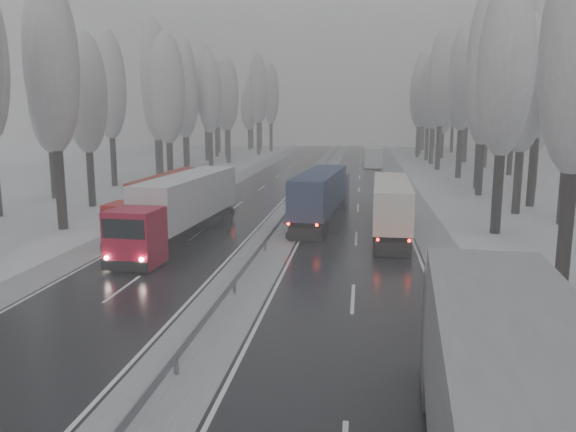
% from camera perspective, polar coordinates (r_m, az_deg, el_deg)
% --- Properties ---
extents(carriageway_right, '(7.50, 200.00, 0.03)m').
position_cam_1_polar(carriageway_right, '(42.23, 7.04, -0.54)').
color(carriageway_right, black).
rests_on(carriageway_right, ground).
extents(carriageway_left, '(7.50, 200.00, 0.03)m').
position_cam_1_polar(carriageway_left, '(43.58, -6.90, -0.20)').
color(carriageway_left, black).
rests_on(carriageway_left, ground).
extents(median_slush, '(3.00, 200.00, 0.04)m').
position_cam_1_polar(median_slush, '(42.59, -0.04, -0.36)').
color(median_slush, '#ADAFB5').
rests_on(median_slush, ground).
extents(shoulder_right, '(2.40, 200.00, 0.04)m').
position_cam_1_polar(shoulder_right, '(42.49, 13.73, -0.68)').
color(shoulder_right, '#ADAFB5').
rests_on(shoulder_right, ground).
extents(shoulder_left, '(2.40, 200.00, 0.04)m').
position_cam_1_polar(shoulder_left, '(45.06, -13.01, -0.04)').
color(shoulder_left, '#ADAFB5').
rests_on(shoulder_left, ground).
extents(median_guardrail, '(0.12, 200.00, 0.76)m').
position_cam_1_polar(median_guardrail, '(42.47, -0.04, 0.40)').
color(median_guardrail, slate).
rests_on(median_guardrail, ground).
extents(tree_18, '(3.60, 3.60, 16.58)m').
position_cam_1_polar(tree_18, '(39.66, 21.25, 13.67)').
color(tree_18, black).
rests_on(tree_18, ground).
extents(tree_19, '(3.60, 3.60, 14.57)m').
position_cam_1_polar(tree_19, '(44.96, 26.90, 11.15)').
color(tree_19, black).
rests_on(tree_19, ground).
extents(tree_20, '(3.60, 3.60, 15.71)m').
position_cam_1_polar(tree_20, '(48.32, 22.91, 12.17)').
color(tree_20, black).
rests_on(tree_20, ground).
extents(tree_21, '(3.60, 3.60, 18.62)m').
position_cam_1_polar(tree_21, '(52.88, 24.29, 13.87)').
color(tree_21, black).
rests_on(tree_21, ground).
extents(tree_22, '(3.60, 3.60, 15.86)m').
position_cam_1_polar(tree_22, '(58.29, 19.35, 12.04)').
color(tree_22, black).
rests_on(tree_22, ground).
extents(tree_23, '(3.60, 3.60, 13.55)m').
position_cam_1_polar(tree_23, '(63.64, 24.17, 10.20)').
color(tree_23, black).
rests_on(tree_23, ground).
extents(tree_24, '(3.60, 3.60, 20.49)m').
position_cam_1_polar(tree_24, '(63.95, 19.30, 14.48)').
color(tree_24, black).
rests_on(tree_24, ground).
extents(tree_25, '(3.60, 3.60, 19.44)m').
position_cam_1_polar(tree_25, '(69.41, 24.34, 13.23)').
color(tree_25, black).
rests_on(tree_25, ground).
extents(tree_26, '(3.60, 3.60, 18.78)m').
position_cam_1_polar(tree_26, '(73.87, 17.37, 13.11)').
color(tree_26, black).
rests_on(tree_26, ground).
extents(tree_27, '(3.60, 3.60, 17.62)m').
position_cam_1_polar(tree_27, '(79.20, 22.06, 12.07)').
color(tree_27, black).
rests_on(tree_27, ground).
extents(tree_28, '(3.60, 3.60, 19.62)m').
position_cam_1_polar(tree_28, '(84.28, 15.31, 13.17)').
color(tree_28, black).
rests_on(tree_28, ground).
extents(tree_29, '(3.60, 3.60, 18.11)m').
position_cam_1_polar(tree_29, '(89.40, 19.72, 12.13)').
color(tree_29, black).
rests_on(tree_29, ground).
extents(tree_30, '(3.60, 3.60, 17.86)m').
position_cam_1_polar(tree_30, '(93.92, 14.61, 12.19)').
color(tree_30, black).
rests_on(tree_30, ground).
extents(tree_31, '(3.60, 3.60, 18.58)m').
position_cam_1_polar(tree_31, '(98.75, 17.83, 12.19)').
color(tree_31, black).
rests_on(tree_31, ground).
extents(tree_32, '(3.60, 3.60, 17.33)m').
position_cam_1_polar(tree_32, '(101.37, 14.12, 11.85)').
color(tree_32, black).
rests_on(tree_32, ground).
extents(tree_33, '(3.60, 3.60, 14.33)m').
position_cam_1_polar(tree_33, '(105.68, 15.55, 10.67)').
color(tree_33, black).
rests_on(tree_33, ground).
extents(tree_34, '(3.60, 3.60, 17.63)m').
position_cam_1_polar(tree_34, '(108.35, 13.22, 11.87)').
color(tree_34, black).
rests_on(tree_34, ground).
extents(tree_35, '(3.60, 3.60, 18.25)m').
position_cam_1_polar(tree_35, '(113.55, 17.76, 11.78)').
color(tree_35, black).
rests_on(tree_35, ground).
extents(tree_36, '(3.60, 3.60, 20.23)m').
position_cam_1_polar(tree_36, '(118.33, 13.43, 12.51)').
color(tree_36, black).
rests_on(tree_36, ground).
extents(tree_37, '(3.60, 3.60, 16.37)m').
position_cam_1_polar(tree_37, '(123.08, 16.49, 11.13)').
color(tree_37, black).
rests_on(tree_37, ground).
extents(tree_38, '(3.60, 3.60, 17.97)m').
position_cam_1_polar(tree_38, '(128.95, 13.69, 11.66)').
color(tree_38, black).
rests_on(tree_38, ground).
extents(tree_39, '(3.60, 3.60, 16.19)m').
position_cam_1_polar(tree_39, '(133.21, 14.72, 11.07)').
color(tree_39, black).
rests_on(tree_39, ground).
extents(tree_58, '(3.60, 3.60, 17.21)m').
position_cam_1_polar(tree_58, '(41.67, -22.90, 13.92)').
color(tree_58, black).
rests_on(tree_58, ground).
extents(tree_60, '(3.60, 3.60, 14.84)m').
position_cam_1_polar(tree_60, '(51.30, -19.86, 11.59)').
color(tree_60, black).
rests_on(tree_60, ground).
extents(tree_61, '(3.60, 3.60, 13.95)m').
position_cam_1_polar(tree_61, '(57.56, -23.18, 10.60)').
color(tree_61, black).
rests_on(tree_61, ground).
extents(tree_62, '(3.60, 3.60, 16.04)m').
position_cam_1_polar(tree_62, '(58.60, -12.17, 12.48)').
color(tree_62, black).
rests_on(tree_62, ground).
extents(tree_63, '(3.60, 3.60, 16.88)m').
position_cam_1_polar(tree_63, '(65.30, -17.68, 12.46)').
color(tree_63, black).
rests_on(tree_63, ground).
extents(tree_64, '(3.60, 3.60, 15.42)m').
position_cam_1_polar(tree_64, '(68.49, -13.07, 11.76)').
color(tree_64, black).
rests_on(tree_64, ground).
extents(tree_65, '(3.60, 3.60, 19.48)m').
position_cam_1_polar(tree_65, '(72.99, -13.38, 13.68)').
color(tree_65, black).
rests_on(tree_65, ground).
extents(tree_66, '(3.60, 3.60, 15.23)m').
position_cam_1_polar(tree_66, '(77.56, -10.46, 11.57)').
color(tree_66, black).
rests_on(tree_66, ground).
extents(tree_67, '(3.60, 3.60, 17.09)m').
position_cam_1_polar(tree_67, '(81.83, -10.56, 12.32)').
color(tree_67, black).
rests_on(tree_67, ground).
extents(tree_68, '(3.60, 3.60, 16.65)m').
position_cam_1_polar(tree_68, '(83.62, -7.98, 12.16)').
color(tree_68, black).
rests_on(tree_68, ground).
extents(tree_69, '(3.60, 3.60, 19.35)m').
position_cam_1_polar(tree_69, '(88.90, -10.39, 13.08)').
color(tree_69, black).
rests_on(tree_69, ground).
extents(tree_70, '(3.60, 3.60, 17.09)m').
position_cam_1_polar(tree_70, '(93.32, -6.15, 12.16)').
color(tree_70, black).
rests_on(tree_70, ground).
extents(tree_71, '(3.60, 3.60, 19.61)m').
position_cam_1_polar(tree_71, '(98.46, -8.37, 12.95)').
color(tree_71, black).
rests_on(tree_71, ground).
extents(tree_72, '(3.60, 3.60, 15.11)m').
position_cam_1_polar(tree_72, '(102.98, -6.33, 11.28)').
color(tree_72, black).
rests_on(tree_72, ground).
extents(tree_73, '(3.60, 3.60, 17.22)m').
position_cam_1_polar(tree_73, '(107.60, -7.35, 11.93)').
color(tree_73, black).
rests_on(tree_73, ground).
extents(tree_74, '(3.60, 3.60, 19.68)m').
position_cam_1_polar(tree_74, '(112.82, -3.07, 12.71)').
color(tree_74, black).
rests_on(tree_74, ground).
extents(tree_75, '(3.60, 3.60, 18.60)m').
position_cam_1_polar(tree_75, '(118.67, -7.14, 12.20)').
color(tree_75, black).
rests_on(tree_75, ground).
extents(tree_76, '(3.60, 3.60, 18.55)m').
position_cam_1_polar(tree_76, '(121.86, -1.76, 12.20)').
color(tree_76, black).
rests_on(tree_76, ground).
extents(tree_77, '(3.60, 3.60, 14.32)m').
position_cam_1_polar(tree_77, '(126.74, -4.00, 10.89)').
color(tree_77, black).
rests_on(tree_77, ground).
extents(tree_78, '(3.60, 3.60, 19.55)m').
position_cam_1_polar(tree_78, '(128.97, -2.85, 12.37)').
color(tree_78, black).
rests_on(tree_78, ground).
extents(tree_79, '(3.60, 3.60, 17.07)m').
position_cam_1_polar(tree_79, '(133.36, -3.73, 11.62)').
color(tree_79, black).
rests_on(tree_79, ground).
extents(truck_blue_box, '(3.59, 15.02, 3.82)m').
position_cam_1_polar(truck_blue_box, '(41.67, 3.51, 2.46)').
color(truck_blue_box, '#1D2249').
rests_on(truck_blue_box, ground).
extents(truck_cream_box, '(2.59, 14.21, 3.63)m').
position_cam_1_polar(truck_cream_box, '(38.29, 10.40, 1.44)').
color(truck_cream_box, '#B5AEA1').
rests_on(truck_cream_box, ground).
extents(box_truck_distant, '(2.56, 8.08, 3.01)m').
position_cam_1_polar(box_truck_distant, '(85.96, 8.65, 5.94)').
color(box_truck_distant, '#B3B6BA').
rests_on(box_truck_distant, ground).
extents(truck_red_white, '(3.41, 15.90, 4.05)m').
position_cam_1_polar(truck_red_white, '(35.97, -10.63, 1.27)').
color(truck_red_white, maroon).
rests_on(truck_red_white, ground).
extents(truck_red_red, '(2.40, 14.19, 3.63)m').
position_cam_1_polar(truck_red_red, '(40.35, -12.15, 1.83)').
color(truck_red_red, '#AF0E0A').
rests_on(truck_red_red, ground).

